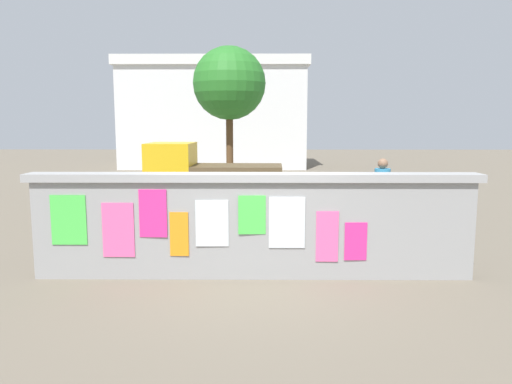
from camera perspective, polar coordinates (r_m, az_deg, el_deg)
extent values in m
plane|color=#6B6051|center=(15.55, 0.08, -0.79)|extent=(60.00, 60.00, 0.00)
cube|color=#959595|center=(7.54, -0.34, -4.40)|extent=(6.68, 0.30, 1.50)
cube|color=#9C9C9C|center=(7.41, -0.35, 1.72)|extent=(6.88, 0.42, 0.12)
cube|color=#4CD84C|center=(7.89, -20.96, -3.06)|extent=(0.53, 0.01, 0.76)
cube|color=#F9599E|center=(7.68, -15.73, -4.28)|extent=(0.48, 0.01, 0.83)
cube|color=#F42D8C|center=(7.50, -11.90, -2.46)|extent=(0.42, 0.02, 0.73)
cube|color=orange|center=(7.49, -8.93, -4.86)|extent=(0.28, 0.02, 0.67)
cube|color=silver|center=(7.39, -5.14, -3.65)|extent=(0.50, 0.02, 0.71)
cube|color=#4CD84C|center=(7.33, -0.47, -2.69)|extent=(0.41, 0.03, 0.59)
cube|color=silver|center=(7.37, 3.62, -3.57)|extent=(0.54, 0.01, 0.78)
cube|color=#F9599E|center=(7.47, 8.28, -5.15)|extent=(0.33, 0.01, 0.77)
cube|color=#F42D8C|center=(7.56, 11.52, -5.65)|extent=(0.34, 0.02, 0.58)
cylinder|color=black|center=(13.02, -10.74, -1.09)|extent=(0.71, 0.22, 0.70)
cylinder|color=black|center=(14.27, -9.59, -0.27)|extent=(0.71, 0.22, 0.70)
cylinder|color=black|center=(12.70, 0.33, -1.17)|extent=(0.71, 0.22, 0.70)
cylinder|color=black|center=(13.98, 0.49, -0.33)|extent=(0.71, 0.22, 0.70)
cube|color=gold|center=(13.53, -9.80, 2.48)|extent=(1.24, 1.53, 1.50)
cube|color=brown|center=(13.31, -2.17, 1.20)|extent=(2.44, 1.57, 0.90)
cylinder|color=black|center=(9.89, -6.75, -4.14)|extent=(0.61, 0.20, 0.60)
cylinder|color=black|center=(9.93, -14.29, -4.29)|extent=(0.61, 0.22, 0.60)
cube|color=red|center=(9.83, -10.57, -2.63)|extent=(1.03, 0.40, 0.32)
cube|color=black|center=(9.81, -11.77, -1.62)|extent=(0.59, 0.31, 0.10)
cube|color=#262626|center=(9.79, -7.39, -1.01)|extent=(0.13, 0.56, 0.03)
cylinder|color=black|center=(10.39, 4.72, -3.36)|extent=(0.66, 0.09, 0.66)
cylinder|color=black|center=(10.44, 10.50, -3.41)|extent=(0.66, 0.09, 0.66)
cube|color=silver|center=(10.37, 7.63, -2.41)|extent=(0.95, 0.11, 0.06)
cylinder|color=silver|center=(10.34, 8.48, -1.22)|extent=(0.03, 0.03, 0.40)
cube|color=black|center=(10.31, 8.51, -0.12)|extent=(0.21, 0.10, 0.05)
cube|color=black|center=(10.30, 5.03, -0.36)|extent=(0.07, 0.44, 0.03)
cylinder|color=black|center=(12.17, 6.30, -1.71)|extent=(0.65, 0.20, 0.66)
cylinder|color=black|center=(12.57, 10.80, -1.50)|extent=(0.65, 0.20, 0.66)
cube|color=silver|center=(12.33, 8.61, -0.78)|extent=(0.93, 0.27, 0.06)
cylinder|color=silver|center=(12.36, 9.27, 0.25)|extent=(0.04, 0.04, 0.40)
cube|color=black|center=(12.33, 9.29, 1.18)|extent=(0.21, 0.13, 0.05)
cube|color=black|center=(12.11, 6.56, 0.87)|extent=(0.15, 0.44, 0.03)
cylinder|color=#3F994C|center=(11.14, 13.96, -2.44)|extent=(0.12, 0.12, 0.80)
cylinder|color=#3F994C|center=(11.04, 14.73, -2.56)|extent=(0.12, 0.12, 0.80)
cylinder|color=#338CBF|center=(10.98, 14.46, 1.10)|extent=(0.48, 0.48, 0.60)
sphere|color=#8C664C|center=(10.95, 14.54, 3.23)|extent=(0.22, 0.22, 0.22)
cylinder|color=brown|center=(18.31, -3.08, 5.07)|extent=(0.26, 0.26, 2.90)
sphere|color=#297626|center=(18.35, -3.13, 12.52)|extent=(2.66, 2.66, 2.66)
cube|color=silver|center=(27.56, -4.77, 8.51)|extent=(9.74, 4.83, 5.30)
cube|color=silver|center=(27.74, -4.84, 14.50)|extent=(10.04, 5.13, 0.50)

